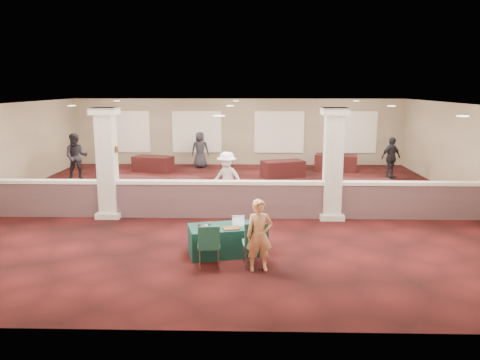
{
  "coord_description": "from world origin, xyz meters",
  "views": [
    {
      "loc": [
        0.68,
        -14.74,
        3.79
      ],
      "look_at": [
        0.36,
        -2.0,
        1.22
      ],
      "focal_mm": 35.0,
      "sensor_mm": 36.0,
      "label": 1
    }
  ],
  "objects_px": {
    "conf_chair_main": "(255,240)",
    "attendee_c": "(391,158)",
    "attendee_b": "(227,179)",
    "woman": "(259,235)",
    "far_table_front_left": "(137,190)",
    "far_table_back_right": "(336,163)",
    "far_table_back_center": "(283,169)",
    "far_table_front_center": "(171,191)",
    "attendee_a": "(76,157)",
    "conf_chair_side": "(209,242)",
    "near_table": "(227,240)",
    "far_table_back_left": "(153,164)",
    "attendee_d": "(200,150)",
    "far_table_front_right": "(365,191)"
  },
  "relations": [
    {
      "from": "near_table",
      "to": "far_table_back_right",
      "type": "relative_size",
      "value": 0.93
    },
    {
      "from": "attendee_a",
      "to": "attendee_c",
      "type": "bearing_deg",
      "value": -8.7
    },
    {
      "from": "far_table_front_left",
      "to": "far_table_back_center",
      "type": "distance_m",
      "value": 6.81
    },
    {
      "from": "conf_chair_side",
      "to": "far_table_front_left",
      "type": "distance_m",
      "value": 6.39
    },
    {
      "from": "conf_chair_main",
      "to": "far_table_front_left",
      "type": "distance_m",
      "value": 6.83
    },
    {
      "from": "far_table_front_center",
      "to": "attendee_d",
      "type": "relative_size",
      "value": 1.13
    },
    {
      "from": "far_table_back_center",
      "to": "attendee_a",
      "type": "relative_size",
      "value": 0.91
    },
    {
      "from": "far_table_front_left",
      "to": "far_table_back_right",
      "type": "bearing_deg",
      "value": 38.11
    },
    {
      "from": "woman",
      "to": "attendee_b",
      "type": "xyz_separation_m",
      "value": [
        -0.96,
        5.49,
        0.11
      ]
    },
    {
      "from": "conf_chair_side",
      "to": "far_table_front_left",
      "type": "relative_size",
      "value": 0.48
    },
    {
      "from": "woman",
      "to": "attendee_d",
      "type": "bearing_deg",
      "value": 93.45
    },
    {
      "from": "near_table",
      "to": "far_table_back_left",
      "type": "bearing_deg",
      "value": 96.18
    },
    {
      "from": "woman",
      "to": "attendee_a",
      "type": "bearing_deg",
      "value": 119.45
    },
    {
      "from": "conf_chair_side",
      "to": "attendee_b",
      "type": "distance_m",
      "value": 5.39
    },
    {
      "from": "conf_chair_side",
      "to": "woman",
      "type": "bearing_deg",
      "value": -11.97
    },
    {
      "from": "conf_chair_side",
      "to": "far_table_back_center",
      "type": "xyz_separation_m",
      "value": [
        2.21,
        10.17,
        -0.21
      ]
    },
    {
      "from": "far_table_back_right",
      "to": "conf_chair_side",
      "type": "bearing_deg",
      "value": -112.0
    },
    {
      "from": "far_table_back_left",
      "to": "woman",
      "type": "bearing_deg",
      "value": -67.99
    },
    {
      "from": "far_table_front_left",
      "to": "attendee_d",
      "type": "height_order",
      "value": "attendee_d"
    },
    {
      "from": "woman",
      "to": "far_table_back_center",
      "type": "bearing_deg",
      "value": 75.31
    },
    {
      "from": "far_table_back_left",
      "to": "attendee_c",
      "type": "xyz_separation_m",
      "value": [
        10.26,
        -1.18,
        0.51
      ]
    },
    {
      "from": "far_table_front_left",
      "to": "far_table_back_right",
      "type": "xyz_separation_m",
      "value": [
        7.63,
        5.98,
        -0.03
      ]
    },
    {
      "from": "near_table",
      "to": "attendee_b",
      "type": "xyz_separation_m",
      "value": [
        -0.25,
        4.53,
        0.54
      ]
    },
    {
      "from": "far_table_front_left",
      "to": "far_table_back_left",
      "type": "bearing_deg",
      "value": 96.48
    },
    {
      "from": "attendee_a",
      "to": "near_table",
      "type": "bearing_deg",
      "value": -64.06
    },
    {
      "from": "conf_chair_main",
      "to": "attendee_c",
      "type": "bearing_deg",
      "value": 54.32
    },
    {
      "from": "woman",
      "to": "far_table_back_right",
      "type": "xyz_separation_m",
      "value": [
        3.65,
        11.77,
        -0.38
      ]
    },
    {
      "from": "conf_chair_side",
      "to": "far_table_back_right",
      "type": "bearing_deg",
      "value": 61.83
    },
    {
      "from": "conf_chair_main",
      "to": "near_table",
      "type": "bearing_deg",
      "value": 122.69
    },
    {
      "from": "conf_chair_main",
      "to": "far_table_front_center",
      "type": "xyz_separation_m",
      "value": [
        -2.76,
        5.62,
        -0.2
      ]
    },
    {
      "from": "far_table_back_left",
      "to": "attendee_d",
      "type": "height_order",
      "value": "attendee_d"
    },
    {
      "from": "far_table_back_center",
      "to": "attendee_d",
      "type": "distance_m",
      "value": 4.38
    },
    {
      "from": "near_table",
      "to": "attendee_a",
      "type": "xyz_separation_m",
      "value": [
        -6.63,
        8.53,
        0.62
      ]
    },
    {
      "from": "far_table_back_center",
      "to": "attendee_a",
      "type": "height_order",
      "value": "attendee_a"
    },
    {
      "from": "attendee_c",
      "to": "far_table_back_center",
      "type": "bearing_deg",
      "value": 150.57
    },
    {
      "from": "attendee_d",
      "to": "far_table_front_center",
      "type": "bearing_deg",
      "value": 90.87
    },
    {
      "from": "near_table",
      "to": "far_table_front_left",
      "type": "height_order",
      "value": "far_table_front_left"
    },
    {
      "from": "woman",
      "to": "attendee_d",
      "type": "distance_m",
      "value": 12.76
    },
    {
      "from": "far_table_back_center",
      "to": "far_table_back_right",
      "type": "distance_m",
      "value": 2.91
    },
    {
      "from": "conf_chair_main",
      "to": "far_table_back_center",
      "type": "distance_m",
      "value": 10.18
    },
    {
      "from": "far_table_front_center",
      "to": "attendee_a",
      "type": "distance_m",
      "value": 5.85
    },
    {
      "from": "near_table",
      "to": "woman",
      "type": "height_order",
      "value": "woman"
    },
    {
      "from": "conf_chair_side",
      "to": "far_table_back_left",
      "type": "xyz_separation_m",
      "value": [
        -3.55,
        11.3,
        -0.21
      ]
    },
    {
      "from": "woman",
      "to": "attendee_b",
      "type": "distance_m",
      "value": 5.58
    },
    {
      "from": "far_table_back_right",
      "to": "attendee_b",
      "type": "bearing_deg",
      "value": -126.31
    },
    {
      "from": "conf_chair_main",
      "to": "attendee_c",
      "type": "distance_m",
      "value": 11.58
    },
    {
      "from": "far_table_back_left",
      "to": "far_table_back_right",
      "type": "height_order",
      "value": "far_table_back_right"
    },
    {
      "from": "attendee_b",
      "to": "woman",
      "type": "bearing_deg",
      "value": -55.57
    },
    {
      "from": "far_table_front_center",
      "to": "conf_chair_main",
      "type": "bearing_deg",
      "value": -63.81
    },
    {
      "from": "woman",
      "to": "far_table_front_right",
      "type": "distance_m",
      "value": 7.12
    }
  ]
}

